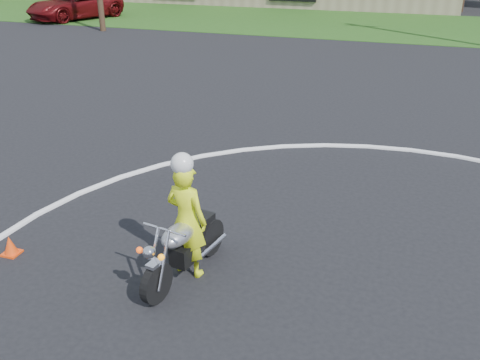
% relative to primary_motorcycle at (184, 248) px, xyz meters
% --- Properties ---
extents(grass_strip, '(120.00, 10.00, 0.02)m').
position_rel_primary_motorcycle_xyz_m(grass_strip, '(2.82, 23.91, -0.47)').
color(grass_strip, '#1E4714').
rests_on(grass_strip, ground).
extents(primary_motorcycle, '(0.74, 1.85, 0.98)m').
position_rel_primary_motorcycle_xyz_m(primary_motorcycle, '(0.00, 0.00, 0.00)').
color(primary_motorcycle, black).
rests_on(primary_motorcycle, ground).
extents(rider_primary_grp, '(0.67, 0.50, 1.82)m').
position_rel_primary_motorcycle_xyz_m(rider_primary_grp, '(0.00, 0.13, 0.40)').
color(rider_primary_grp, '#E6FC1A').
rests_on(rider_primary_grp, ground).
extents(pickup_grp, '(4.33, 5.88, 1.49)m').
position_rel_primary_motorcycle_xyz_m(pickup_grp, '(-15.75, 20.97, 0.27)').
color(pickup_grp, '#580A0C').
rests_on(pickup_grp, ground).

